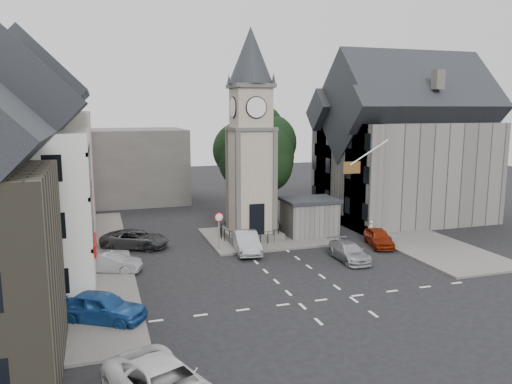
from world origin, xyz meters
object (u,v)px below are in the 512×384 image
object	(u,v)px
clock_tower	(251,136)
stone_shelter	(309,217)
pedestrian	(370,230)
car_west_blue	(101,307)
car_east_red	(379,238)

from	to	relation	value
clock_tower	stone_shelter	size ratio (longest dim) A/B	3.78
pedestrian	car_west_blue	bearing A→B (deg)	4.58
car_east_red	pedestrian	distance (m)	1.96
car_east_red	pedestrian	size ratio (longest dim) A/B	2.56
clock_tower	stone_shelter	xyz separation A→B (m)	(4.80, -0.49, -6.57)
clock_tower	car_west_blue	size ratio (longest dim) A/B	3.68
stone_shelter	car_west_blue	world-z (taller)	stone_shelter
clock_tower	car_east_red	xyz separation A→B (m)	(8.50, -4.99, -7.46)
stone_shelter	car_east_red	size ratio (longest dim) A/B	1.11
clock_tower	stone_shelter	distance (m)	8.15
stone_shelter	car_east_red	bearing A→B (deg)	-50.57
clock_tower	car_east_red	distance (m)	12.36
car_west_blue	car_east_red	bearing A→B (deg)	-37.57
clock_tower	car_west_blue	xyz separation A→B (m)	(-11.50, -12.78, -7.37)
car_west_blue	car_east_red	distance (m)	21.46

